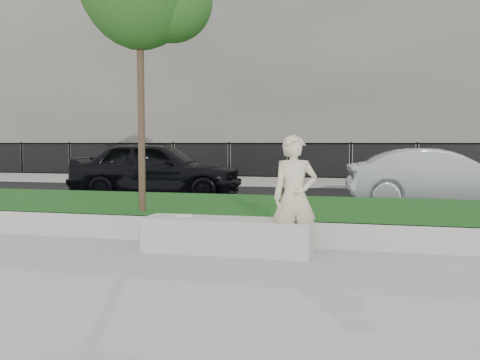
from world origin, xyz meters
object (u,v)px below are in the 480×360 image
(stone_bench, at_px, (227,236))
(car_silver, at_px, (436,177))
(book, at_px, (185,215))
(car_dark, at_px, (157,169))
(man, at_px, (295,197))

(stone_bench, relative_size, car_silver, 0.57)
(book, bearing_deg, stone_bench, -21.73)
(car_dark, distance_m, car_silver, 7.40)
(stone_bench, bearing_deg, car_dark, 120.55)
(man, relative_size, car_silver, 0.40)
(stone_bench, height_order, man, man)
(car_dark, bearing_deg, book, -158.99)
(man, height_order, car_dark, man)
(stone_bench, relative_size, book, 11.96)
(car_dark, relative_size, car_silver, 1.11)
(man, relative_size, book, 8.29)
(book, height_order, car_dark, car_dark)
(car_dark, xyz_separation_m, car_silver, (7.39, -0.09, -0.10))
(stone_bench, distance_m, book, 0.73)
(stone_bench, xyz_separation_m, car_silver, (3.54, 6.43, 0.50))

